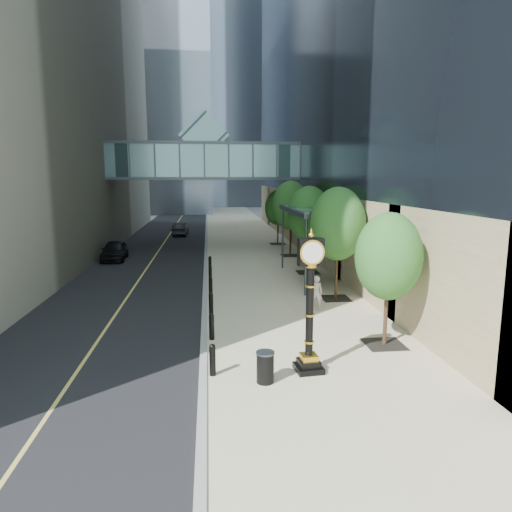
# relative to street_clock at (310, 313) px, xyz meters

# --- Properties ---
(ground) EXTENTS (320.00, 320.00, 0.00)m
(ground) POSITION_rel_street_clock_xyz_m (-0.32, -1.00, -1.98)
(ground) COLOR gray
(ground) RESTS_ON ground
(road) EXTENTS (8.00, 180.00, 0.02)m
(road) POSITION_rel_street_clock_xyz_m (-7.32, 39.00, -1.97)
(road) COLOR black
(road) RESTS_ON ground
(sidewalk) EXTENTS (8.00, 180.00, 0.06)m
(sidewalk) POSITION_rel_street_clock_xyz_m (0.68, 39.00, -1.95)
(sidewalk) COLOR #C3BB96
(sidewalk) RESTS_ON ground
(curb) EXTENTS (0.25, 180.00, 0.07)m
(curb) POSITION_rel_street_clock_xyz_m (-3.32, 39.00, -1.94)
(curb) COLOR gray
(curb) RESTS_ON ground
(distant_tower_c) EXTENTS (22.00, 22.00, 65.00)m
(distant_tower_c) POSITION_rel_street_clock_xyz_m (-6.32, 119.00, 30.52)
(distant_tower_c) COLOR #94A2BA
(distant_tower_c) RESTS_ON ground
(skywalk) EXTENTS (17.00, 4.20, 5.80)m
(skywalk) POSITION_rel_street_clock_xyz_m (-3.32, 27.00, 5.73)
(skywalk) COLOR #486D73
(skywalk) RESTS_ON ground
(entrance_canopy) EXTENTS (3.00, 8.00, 4.38)m
(entrance_canopy) POSITION_rel_street_clock_xyz_m (3.15, 13.00, 2.21)
(entrance_canopy) COLOR #383F44
(entrance_canopy) RESTS_ON ground
(bollard_row) EXTENTS (0.20, 16.20, 0.90)m
(bollard_row) POSITION_rel_street_clock_xyz_m (-3.02, 8.00, -1.47)
(bollard_row) COLOR black
(bollard_row) RESTS_ON sidewalk
(street_trees) EXTENTS (2.84, 28.39, 5.84)m
(street_trees) POSITION_rel_street_clock_xyz_m (3.28, 15.28, 1.75)
(street_trees) COLOR black
(street_trees) RESTS_ON sidewalk
(street_clock) EXTENTS (0.91, 0.91, 4.43)m
(street_clock) POSITION_rel_street_clock_xyz_m (0.00, 0.00, 0.00)
(street_clock) COLOR black
(street_clock) RESTS_ON sidewalk
(trash_bin) EXTENTS (0.62, 0.62, 0.90)m
(trash_bin) POSITION_rel_street_clock_xyz_m (-1.47, -0.66, -1.47)
(trash_bin) COLOR black
(trash_bin) RESTS_ON sidewalk
(pedestrian) EXTENTS (0.64, 0.48, 1.62)m
(pedestrian) POSITION_rel_street_clock_xyz_m (1.82, 6.68, -1.11)
(pedestrian) COLOR #A9A39B
(pedestrian) RESTS_ON sidewalk
(car_near) EXTENTS (1.90, 4.30, 1.44)m
(car_near) POSITION_rel_street_clock_xyz_m (-10.14, 21.30, -1.24)
(car_near) COLOR black
(car_near) RESTS_ON road
(car_far) EXTENTS (1.61, 4.10, 1.33)m
(car_far) POSITION_rel_street_clock_xyz_m (-6.08, 35.77, -1.30)
(car_far) COLOR black
(car_far) RESTS_ON road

